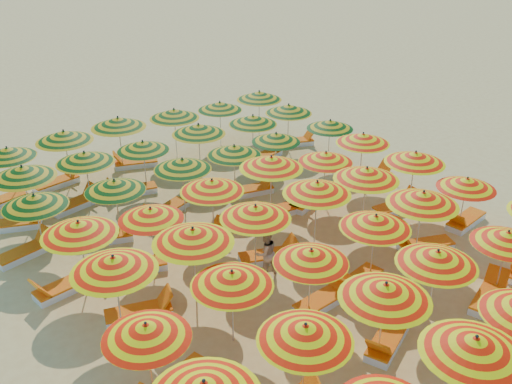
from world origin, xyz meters
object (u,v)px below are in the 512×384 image
(umbrella_44, at_px, (118,122))
(lounger_29, at_px, (295,142))
(beachgoer_b, at_px, (266,253))
(umbrella_24, at_px, (79,228))
(umbrella_34, at_px, (276,138))
(lounger_18, at_px, (287,208))
(umbrella_47, at_px, (259,95))
(lounger_15, at_px, (64,287))
(lounger_17, at_px, (203,240))
(lounger_31, at_px, (57,182))
(umbrella_36, at_px, (23,172))
(umbrella_27, at_px, (271,162))
(umbrella_28, at_px, (326,157))
(lounger_23, at_px, (167,210))
(umbrella_31, at_px, (115,186))
(umbrella_40, at_px, (253,120))
(umbrella_35, at_px, (330,124))
(umbrella_22, at_px, (367,174))
(lounger_11, at_px, (465,221))
(lounger_28, at_px, (266,156))
(umbrella_19, at_px, (193,236))
(umbrella_7, at_px, (305,333))
(umbrella_14, at_px, (311,256))
(lounger_9, at_px, (357,282))
(lounger_10, at_px, (424,245))
(lounger_16, at_px, (135,266))
(umbrella_9, at_px, (437,258))
(umbrella_8, at_px, (385,291))
(umbrella_18, at_px, (114,264))
(umbrella_21, at_px, (317,188))
(umbrella_46, at_px, (220,106))
(umbrella_15, at_px, (376,222))
(umbrella_41, at_px, (289,109))
(umbrella_10, at_px, (508,238))
(umbrella_17, at_px, (467,183))
(lounger_32, at_px, (135,163))
(umbrella_30, at_px, (35,201))
(umbrella_13, at_px, (232,278))
(umbrella_29, at_px, (363,138))
(lounger_13, at_px, (269,256))
(umbrella_2, at_px, (475,346))
(umbrella_37, at_px, (85,157))
(lounger_14, at_px, (397,206))
(lounger_4, at_px, (387,341))
(lounger_22, at_px, (107,237))
(umbrella_26, at_px, (212,186))
(umbrella_43, at_px, (64,136))
(umbrella_25, at_px, (151,214))
(lounger_30, at_px, (1,202))

(umbrella_44, xyz_separation_m, lounger_29, (7.29, -2.09, -1.85))
(beachgoer_b, bearing_deg, umbrella_24, -24.79)
(umbrella_34, height_order, lounger_18, umbrella_34)
(umbrella_47, xyz_separation_m, lounger_15, (-11.53, -6.53, -1.75))
(lounger_17, distance_m, lounger_31, 7.22)
(umbrella_36, bearing_deg, lounger_17, -48.17)
(umbrella_27, bearing_deg, umbrella_28, -9.94)
(umbrella_24, distance_m, lounger_23, 4.86)
(umbrella_31, xyz_separation_m, umbrella_40, (6.95, 2.27, 0.06))
(umbrella_24, distance_m, umbrella_35, 11.45)
(umbrella_22, bearing_deg, lounger_18, 120.23)
(lounger_11, relative_size, lounger_29, 0.99)
(lounger_28, bearing_deg, umbrella_19, -156.32)
(umbrella_7, xyz_separation_m, umbrella_14, (2.02, 2.13, -0.08))
(lounger_9, xyz_separation_m, lounger_10, (3.06, 0.13, 0.00))
(umbrella_27, bearing_deg, lounger_16, -176.40)
(lounger_23, height_order, lounger_31, same)
(umbrella_9, height_order, lounger_10, umbrella_9)
(umbrella_8, relative_size, umbrella_18, 1.08)
(umbrella_21, xyz_separation_m, umbrella_46, (2.20, 8.76, -0.16))
(umbrella_40, relative_size, lounger_10, 1.14)
(umbrella_9, distance_m, umbrella_19, 6.09)
(umbrella_8, height_order, umbrella_9, umbrella_8)
(umbrella_15, height_order, umbrella_28, umbrella_15)
(umbrella_41, bearing_deg, umbrella_10, -99.59)
(lounger_17, bearing_deg, lounger_10, -41.94)
(umbrella_17, relative_size, umbrella_46, 0.96)
(lounger_18, height_order, lounger_32, same)
(umbrella_30, distance_m, lounger_9, 9.62)
(umbrella_18, bearing_deg, umbrella_13, -44.53)
(umbrella_29, relative_size, lounger_13, 1.34)
(umbrella_34, relative_size, umbrella_46, 0.85)
(umbrella_2, relative_size, umbrella_37, 1.06)
(umbrella_17, relative_size, beachgoer_b, 1.53)
(umbrella_17, xyz_separation_m, lounger_14, (-0.56, 2.15, -1.57))
(umbrella_31, height_order, beachgoer_b, umbrella_31)
(umbrella_46, height_order, lounger_4, umbrella_46)
(umbrella_27, bearing_deg, lounger_11, -42.11)
(lounger_17, height_order, lounger_18, same)
(lounger_23, bearing_deg, lounger_22, -11.52)
(umbrella_29, bearing_deg, lounger_32, 133.30)
(umbrella_26, distance_m, lounger_13, 2.77)
(umbrella_35, distance_m, lounger_18, 4.81)
(umbrella_43, xyz_separation_m, lounger_23, (1.79, -4.34, -1.80))
(umbrella_25, relative_size, umbrella_40, 0.95)
(umbrella_24, bearing_deg, lounger_30, 95.52)
(umbrella_34, bearing_deg, umbrella_22, -90.47)
(lounger_17, bearing_deg, umbrella_9, -70.30)
(umbrella_31, height_order, lounger_29, umbrella_31)
(umbrella_10, xyz_separation_m, umbrella_27, (-2.31, 7.15, 0.23))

